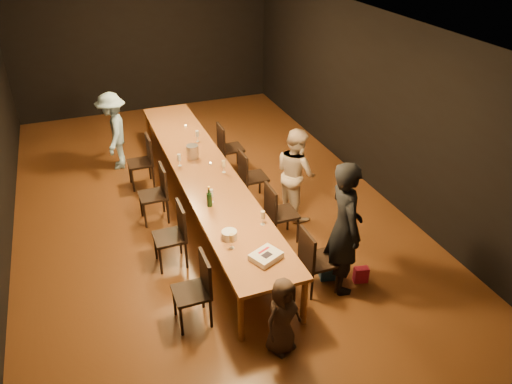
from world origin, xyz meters
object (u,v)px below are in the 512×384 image
object	(u,v)px
chair_left_3	(140,162)
woman_tan	(296,173)
chair_right_3	(231,147)
ice_bucket	(193,152)
table	(204,172)
chair_right_1	(282,213)
chair_right_0	(319,260)
chair_left_1	(169,236)
chair_left_0	(191,292)
birthday_cake	(266,256)
man_blue	(114,131)
woman_birthday	(345,228)
child	(282,316)
plate_stack	(229,235)
chair_right_2	(254,176)
champagne_bottle	(209,196)
chair_left_2	(153,195)

from	to	relation	value
chair_left_3	woman_tan	size ratio (longest dim) A/B	0.62
chair_right_3	ice_bucket	size ratio (longest dim) A/B	4.16
table	chair_right_1	bearing A→B (deg)	-54.69
chair_right_0	ice_bucket	world-z (taller)	ice_bucket
chair_left_1	chair_left_0	bearing A→B (deg)	-180.00
chair_right_1	ice_bucket	bearing A→B (deg)	-151.71
woman_tan	birthday_cake	xyz separation A→B (m)	(-1.25, -1.85, 0.04)
chair_right_0	man_blue	bearing A→B (deg)	-156.05
woman_birthday	chair_left_0	bearing A→B (deg)	96.79
chair_right_1	chair_left_0	world-z (taller)	same
chair_left_3	child	xyz separation A→B (m)	(0.84, -4.38, 0.03)
chair_right_1	child	xyz separation A→B (m)	(-0.86, -1.98, 0.03)
chair_left_3	woman_tan	xyz separation A→B (m)	(2.17, -1.82, 0.28)
chair_left_3	plate_stack	xyz separation A→B (m)	(0.65, -3.12, 0.34)
plate_stack	child	bearing A→B (deg)	-81.16
chair_right_2	woman_tan	world-z (taller)	woman_tan
chair_left_3	plate_stack	size ratio (longest dim) A/B	4.67
chair_right_3	chair_right_1	bearing A→B (deg)	-0.00
champagne_bottle	table	bearing A→B (deg)	78.51
chair_right_3	chair_left_2	size ratio (longest dim) A/B	1.00
chair_right_2	birthday_cake	size ratio (longest dim) A/B	2.17
chair_right_2	chair_left_2	world-z (taller)	same
chair_right_1	chair_left_1	xyz separation A→B (m)	(-1.70, 0.00, 0.00)
man_blue	plate_stack	size ratio (longest dim) A/B	7.41
chair_right_0	chair_left_2	xyz separation A→B (m)	(-1.70, 2.40, 0.00)
chair_left_0	chair_right_0	bearing A→B (deg)	-90.00
chair_left_0	man_blue	distance (m)	4.52
chair_right_2	chair_left_1	bearing A→B (deg)	-54.78
chair_left_0	chair_left_1	world-z (taller)	same
champagne_bottle	chair_left_3	bearing A→B (deg)	105.48
chair_right_0	woman_birthday	distance (m)	0.55
chair_right_0	chair_left_1	xyz separation A→B (m)	(-1.70, 1.20, 0.00)
chair_left_2	champagne_bottle	distance (m)	1.32
chair_right_0	chair_left_2	bearing A→B (deg)	-144.69
chair_left_2	woman_birthday	xyz separation A→B (m)	(2.00, -2.44, 0.45)
chair_right_1	plate_stack	distance (m)	1.32
table	champagne_bottle	xyz separation A→B (m)	(-0.22, -1.08, 0.20)
chair_right_2	woman_tan	bearing A→B (deg)	37.52
chair_left_2	man_blue	xyz separation A→B (m)	(-0.30, 2.10, 0.27)
man_blue	child	bearing A→B (deg)	23.83
chair_right_0	chair_right_1	size ratio (longest dim) A/B	1.00
chair_right_3	chair_left_3	world-z (taller)	same
chair_right_0	chair_right_3	world-z (taller)	same
birthday_cake	ice_bucket	world-z (taller)	ice_bucket
man_blue	woman_birthday	bearing A→B (deg)	38.47
chair_right_2	man_blue	size ratio (longest dim) A/B	0.63
woman_tan	man_blue	size ratio (longest dim) A/B	1.02
chair_right_0	chair_left_2	world-z (taller)	same
ice_bucket	chair_left_1	bearing A→B (deg)	-115.34
chair_left_3	woman_tan	world-z (taller)	woman_tan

